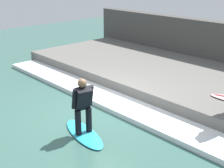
# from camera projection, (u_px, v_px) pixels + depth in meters

# --- Properties ---
(ground_plane) EXTENTS (28.00, 28.00, 0.00)m
(ground_plane) POSITION_uv_depth(u_px,v_px,m) (97.00, 113.00, 8.57)
(ground_plane) COLOR #386056
(concrete_ledge) EXTENTS (4.40, 11.69, 0.44)m
(concrete_ledge) POSITION_uv_depth(u_px,v_px,m) (174.00, 77.00, 10.71)
(concrete_ledge) COLOR #66635E
(concrete_ledge) RESTS_ON ground_plane
(back_wall) EXTENTS (0.50, 12.27, 1.87)m
(back_wall) POSITION_uv_depth(u_px,v_px,m) (213.00, 46.00, 12.03)
(back_wall) COLOR #474442
(back_wall) RESTS_ON ground_plane
(wave_foam_crest) EXTENTS (1.02, 11.10, 0.13)m
(wave_foam_crest) POSITION_uv_depth(u_px,v_px,m) (117.00, 103.00, 9.03)
(wave_foam_crest) COLOR white
(wave_foam_crest) RESTS_ON ground_plane
(surfboard_riding) EXTENTS (0.89, 1.73, 0.06)m
(surfboard_riding) POSITION_uv_depth(u_px,v_px,m) (84.00, 134.00, 7.42)
(surfboard_riding) COLOR #2DADD1
(surfboard_riding) RESTS_ON ground_plane
(surfer_riding) EXTENTS (0.50, 0.46, 1.35)m
(surfer_riding) POSITION_uv_depth(u_px,v_px,m) (83.00, 103.00, 7.15)
(surfer_riding) COLOR black
(surfer_riding) RESTS_ON surfboard_riding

